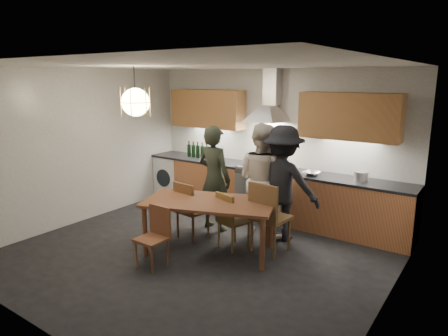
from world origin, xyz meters
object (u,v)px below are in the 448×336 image
Objects in this scene: person_left at (214,178)px; mixing_bowl at (312,174)px; chair_back_left at (189,207)px; person_right at (282,183)px; wine_bottles at (200,150)px; chair_front at (156,232)px; dining_table at (209,207)px; stock_pot at (361,177)px; person_mid at (262,180)px.

mixing_bowl is (1.28, 0.91, 0.08)m from person_left.
person_right is at bearing -136.70° from chair_back_left.
person_right is 2.30m from wine_bottles.
wine_bottles reaches higher than chair_front.
dining_table is at bearing -48.58° from wine_bottles.
dining_table is 1.17× the size of person_left.
person_right is at bearing -18.61° from wine_bottles.
dining_table is at bearing 127.08° from person_left.
person_left is 2.27m from stock_pot.
wine_bottles is at bearing -8.70° from person_mid.
wine_bottles is at bearing 179.47° from stock_pot.
person_mid reaches higher than person_left.
chair_back_left is 1.13× the size of chair_front.
stock_pot reaches higher than chair_back_left.
person_right reaches higher than dining_table.
mixing_bowl is (0.80, 1.68, 0.26)m from dining_table.
person_mid is at bearing -151.32° from stock_pot.
person_left reaches higher than stock_pot.
dining_table is 1.09m from person_mid.
dining_table is 7.43× the size of mixing_bowl.
chair_front is 3.83× the size of stock_pot.
chair_back_left is 0.68m from person_left.
person_mid is at bearing -154.83° from person_left.
wine_bottles is at bearing 111.33° from dining_table.
dining_table is 2.40m from wine_bottles.
wine_bottles is (-2.17, 0.73, 0.18)m from person_right.
person_mid is 1.98m from wine_bottles.
person_mid is at bearing -22.18° from wine_bottles.
person_right is 8.39× the size of stock_pot.
chair_back_left is at bearing -56.99° from wine_bottles.
chair_front is at bearing -115.03° from mixing_bowl.
mixing_bowl reaches higher than chair_back_left.
chair_back_left is at bearing 103.34° from chair_front.
person_mid reaches higher than mixing_bowl.
dining_table is 1.14× the size of person_right.
chair_front is at bearing 85.27° from person_mid.
person_mid is at bearing -126.87° from chair_back_left.
person_mid reaches higher than wine_bottles.
stock_pot is at bearing -149.06° from person_left.
chair_front is 2.71m from mixing_bowl.
chair_front reaches higher than dining_table.
dining_table is 2.49× the size of chair_front.
person_left is 0.78m from person_mid.
person_mid is 6.59× the size of mixing_bowl.
chair_back_left is at bearing 31.41° from person_right.
stock_pot is (2.04, 0.98, 0.12)m from person_left.
chair_back_left is (-0.53, 0.19, -0.15)m from dining_table.
wine_bottles is (-3.13, 0.03, 0.08)m from stock_pot.
mixing_bowl is at bearing -125.74° from chair_back_left.
person_mid is (0.26, 1.04, 0.21)m from dining_table.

